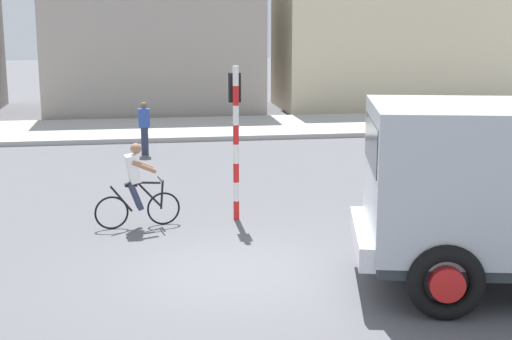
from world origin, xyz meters
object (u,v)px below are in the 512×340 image
at_px(cyclist, 136,185).
at_px(pedestrian_near_kerb, 144,127).
at_px(traffic_light_pole, 235,121).
at_px(car_red_near, 499,144).

relative_size(cyclist, pedestrian_near_kerb, 1.06).
distance_m(cyclist, traffic_light_pole, 2.40).
relative_size(cyclist, car_red_near, 0.40).
distance_m(car_red_near, pedestrian_near_kerb, 10.27).
distance_m(cyclist, car_red_near, 10.26).
xyz_separation_m(car_red_near, pedestrian_near_kerb, (-9.35, 4.26, 0.03)).
xyz_separation_m(traffic_light_pole, car_red_near, (7.53, 3.34, -1.25)).
bearing_deg(cyclist, car_red_near, 20.95).
height_order(traffic_light_pole, car_red_near, traffic_light_pole).
relative_size(car_red_near, pedestrian_near_kerb, 2.65).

